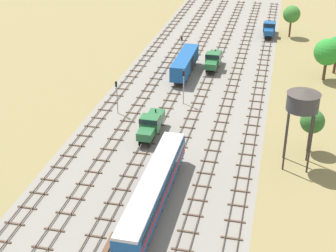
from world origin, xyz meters
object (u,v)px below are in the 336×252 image
(shunter_loco_centre_midfar, at_px, (213,59))
(shunter_loco_centre_left_near, at_px, (151,124))
(shunter_loco_right_far, at_px, (269,28))
(signal_post_mid, at_px, (182,44))
(signal_post_nearest, at_px, (184,83))
(water_tower, at_px, (303,101))
(freight_boxcar_centre_left_mid, at_px, (185,62))
(signal_post_near, at_px, (117,93))
(passenger_coach_centre_nearest, at_px, (154,188))

(shunter_loco_centre_midfar, bearing_deg, shunter_loco_centre_left_near, -99.21)
(shunter_loco_right_far, height_order, signal_post_mid, signal_post_mid)
(signal_post_nearest, relative_size, signal_post_mid, 1.24)
(water_tower, xyz_separation_m, signal_post_mid, (-23.10, 37.22, -6.20))
(freight_boxcar_centre_left_mid, distance_m, signal_post_near, 20.35)
(freight_boxcar_centre_left_mid, height_order, signal_post_mid, signal_post_mid)
(water_tower, bearing_deg, passenger_coach_centre_nearest, -140.24)
(shunter_loco_right_far, distance_m, water_tower, 57.81)
(shunter_loco_centre_left_near, bearing_deg, signal_post_near, 139.53)
(passenger_coach_centre_nearest, bearing_deg, shunter_loco_centre_midfar, 90.00)
(passenger_coach_centre_nearest, xyz_separation_m, signal_post_nearest, (-2.38, 28.82, 1.15))
(signal_post_near, bearing_deg, passenger_coach_centre_nearest, -62.42)
(signal_post_nearest, bearing_deg, passenger_coach_centre_nearest, -85.27)
(freight_boxcar_centre_left_mid, relative_size, shunter_loco_centre_midfar, 1.65)
(shunter_loco_centre_left_near, relative_size, shunter_loco_centre_midfar, 1.00)
(freight_boxcar_centre_left_mid, relative_size, signal_post_near, 2.48)
(signal_post_nearest, bearing_deg, signal_post_mid, 102.41)
(shunter_loco_centre_midfar, bearing_deg, signal_post_nearest, -97.85)
(signal_post_nearest, distance_m, signal_post_near, 11.27)
(signal_post_nearest, bearing_deg, shunter_loco_centre_left_near, -101.15)
(signal_post_near, xyz_separation_m, signal_post_mid, (4.77, 27.66, -0.47))
(freight_boxcar_centre_left_mid, xyz_separation_m, water_tower, (20.71, -28.57, 6.85))
(signal_post_nearest, xyz_separation_m, signal_post_near, (-9.54, -6.00, -0.20))
(shunter_loco_centre_left_near, relative_size, signal_post_nearest, 1.41)
(shunter_loco_centre_midfar, xyz_separation_m, water_tower, (15.95, -32.85, 7.29))
(freight_boxcar_centre_left_mid, xyz_separation_m, signal_post_near, (-7.16, -19.02, 1.12))
(freight_boxcar_centre_left_mid, xyz_separation_m, shunter_loco_right_far, (14.30, 28.42, -0.44))
(shunter_loco_centre_midfar, bearing_deg, passenger_coach_centre_nearest, -90.00)
(water_tower, bearing_deg, freight_boxcar_centre_left_mid, 125.94)
(shunter_loco_centre_left_near, xyz_separation_m, freight_boxcar_centre_left_mid, (0.01, 25.12, 0.44))
(shunter_loco_right_far, bearing_deg, water_tower, -83.58)
(water_tower, xyz_separation_m, signal_post_nearest, (-18.33, 15.55, -5.53))
(passenger_coach_centre_nearest, height_order, shunter_loco_centre_midfar, passenger_coach_centre_nearest)
(passenger_coach_centre_nearest, distance_m, shunter_loco_centre_left_near, 17.40)
(freight_boxcar_centre_left_mid, bearing_deg, signal_post_near, -110.63)
(shunter_loco_centre_left_near, distance_m, freight_boxcar_centre_left_mid, 25.12)
(water_tower, bearing_deg, signal_post_near, 161.08)
(passenger_coach_centre_nearest, height_order, signal_post_mid, signal_post_mid)
(freight_boxcar_centre_left_mid, distance_m, signal_post_nearest, 13.30)
(passenger_coach_centre_nearest, xyz_separation_m, shunter_loco_right_far, (9.54, 70.26, -0.60))
(freight_boxcar_centre_left_mid, xyz_separation_m, shunter_loco_centre_midfar, (4.76, 4.28, -0.44))
(shunter_loco_right_far, relative_size, signal_post_near, 1.50)
(shunter_loco_right_far, bearing_deg, signal_post_mid, -130.16)
(signal_post_nearest, bearing_deg, shunter_loco_right_far, 73.95)
(shunter_loco_right_far, xyz_separation_m, signal_post_mid, (-16.69, -19.77, 1.09))
(passenger_coach_centre_nearest, height_order, signal_post_near, signal_post_near)
(water_tower, bearing_deg, signal_post_mid, 121.83)
(signal_post_mid, bearing_deg, water_tower, -58.17)
(shunter_loco_centre_left_near, bearing_deg, water_tower, -9.46)
(passenger_coach_centre_nearest, bearing_deg, water_tower, 39.76)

